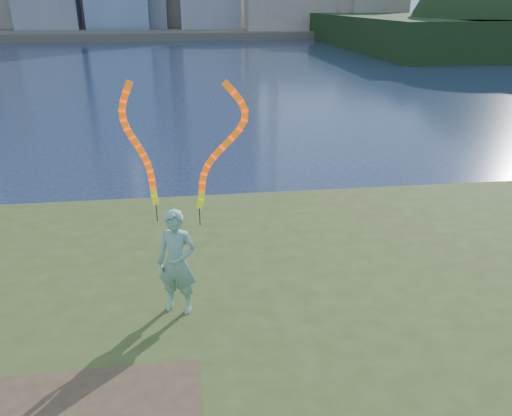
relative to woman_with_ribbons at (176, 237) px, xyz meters
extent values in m
plane|color=#17233B|center=(0.88, 0.28, -2.19)|extent=(320.00, 320.00, 0.00)
cube|color=#374619|center=(0.88, -1.92, -1.79)|extent=(17.00, 15.00, 0.30)
cube|color=#374619|center=(0.88, -1.72, -1.54)|extent=(14.00, 12.00, 0.30)
cube|color=#514C3C|center=(0.88, 95.28, -1.59)|extent=(320.00, 40.00, 1.20)
imported|color=#1F6E40|center=(-0.01, -0.02, -0.46)|extent=(0.79, 0.65, 1.85)
cylinder|color=black|center=(-0.30, 0.21, 0.36)|extent=(0.02, 0.02, 0.30)
cylinder|color=black|center=(0.40, -0.04, 0.36)|extent=(0.02, 0.02, 0.30)
camera|label=1|loc=(0.33, -7.48, 3.58)|focal=35.00mm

